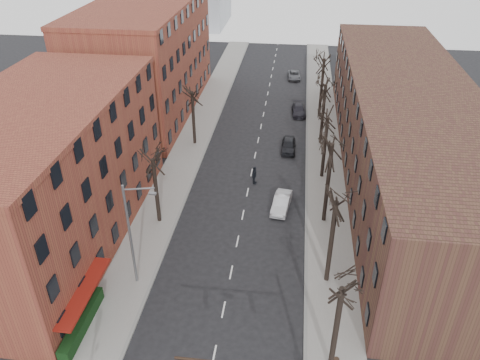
% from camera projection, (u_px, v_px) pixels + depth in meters
% --- Properties ---
extents(sidewalk_left, '(4.00, 90.00, 0.15)m').
position_uv_depth(sidewalk_left, '(193.00, 139.00, 58.04)').
color(sidewalk_left, gray).
rests_on(sidewalk_left, ground).
extents(sidewalk_right, '(4.00, 90.00, 0.15)m').
position_uv_depth(sidewalk_right, '(324.00, 147.00, 56.34)').
color(sidewalk_right, gray).
rests_on(sidewalk_right, ground).
extents(building_left_near, '(12.00, 26.00, 12.00)m').
position_uv_depth(building_left_near, '(45.00, 177.00, 38.87)').
color(building_left_near, brown).
rests_on(building_left_near, ground).
extents(building_left_far, '(12.00, 28.00, 14.00)m').
position_uv_depth(building_left_far, '(146.00, 60.00, 62.88)').
color(building_left_far, brown).
rests_on(building_left_far, ground).
extents(building_right, '(12.00, 50.00, 10.00)m').
position_uv_depth(building_right, '(407.00, 131.00, 48.68)').
color(building_right, '#4F3324').
rests_on(building_right, ground).
extents(awning_left, '(1.20, 7.00, 0.15)m').
position_uv_depth(awning_left, '(91.00, 318.00, 33.70)').
color(awning_left, maroon).
rests_on(awning_left, ground).
extents(hedge, '(0.80, 6.00, 1.00)m').
position_uv_depth(hedge, '(82.00, 323.00, 32.52)').
color(hedge, black).
rests_on(hedge, sidewalk_left).
extents(tree_right_b, '(5.20, 5.20, 10.80)m').
position_uv_depth(tree_right_b, '(326.00, 281.00, 36.97)').
color(tree_right_b, black).
rests_on(tree_right_b, ground).
extents(tree_right_c, '(5.20, 5.20, 11.60)m').
position_uv_depth(tree_right_c, '(323.00, 221.00, 43.73)').
color(tree_right_c, black).
rests_on(tree_right_c, ground).
extents(tree_right_d, '(5.20, 5.20, 10.00)m').
position_uv_depth(tree_right_d, '(321.00, 177.00, 50.50)').
color(tree_right_d, black).
rests_on(tree_right_d, ground).
extents(tree_right_e, '(5.20, 5.20, 10.80)m').
position_uv_depth(tree_right_e, '(320.00, 143.00, 57.26)').
color(tree_right_e, black).
rests_on(tree_right_e, ground).
extents(tree_right_f, '(5.20, 5.20, 11.60)m').
position_uv_depth(tree_right_f, '(319.00, 117.00, 64.03)').
color(tree_right_f, black).
rests_on(tree_right_f, ground).
extents(tree_left_a, '(5.20, 5.20, 9.50)m').
position_uv_depth(tree_left_a, '(160.00, 221.00, 43.65)').
color(tree_left_a, black).
rests_on(tree_left_a, ground).
extents(tree_left_b, '(5.20, 5.20, 9.50)m').
position_uv_depth(tree_left_b, '(195.00, 144.00, 57.19)').
color(tree_left_b, black).
rests_on(tree_left_b, ground).
extents(streetlight, '(2.45, 0.22, 9.03)m').
position_uv_depth(streetlight, '(132.00, 232.00, 34.21)').
color(streetlight, slate).
rests_on(streetlight, ground).
extents(silver_sedan, '(2.00, 4.37, 1.39)m').
position_uv_depth(silver_sedan, '(281.00, 203.00, 45.06)').
color(silver_sedan, silver).
rests_on(silver_sedan, ground).
extents(parked_car_near, '(1.68, 4.13, 1.40)m').
position_uv_depth(parked_car_near, '(288.00, 145.00, 55.32)').
color(parked_car_near, black).
rests_on(parked_car_near, ground).
extents(parked_car_mid, '(2.16, 4.55, 1.28)m').
position_uv_depth(parked_car_mid, '(299.00, 110.00, 64.54)').
color(parked_car_mid, black).
rests_on(parked_car_mid, ground).
extents(parked_car_far, '(2.28, 4.38, 1.18)m').
position_uv_depth(parked_car_far, '(294.00, 75.00, 77.03)').
color(parked_car_far, '#595B61').
rests_on(parked_car_far, ground).
extents(pedestrian_crossing, '(0.73, 1.24, 1.98)m').
position_uv_depth(pedestrian_crossing, '(254.00, 175.00, 48.88)').
color(pedestrian_crossing, black).
rests_on(pedestrian_crossing, ground).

